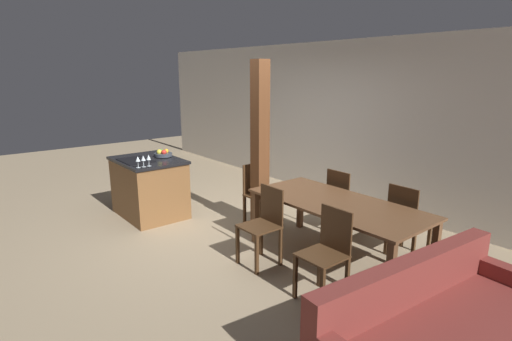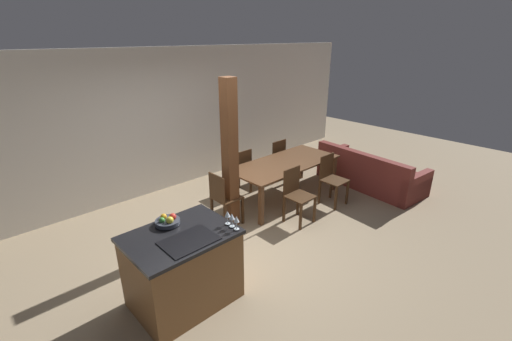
{
  "view_description": "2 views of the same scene",
  "coord_description": "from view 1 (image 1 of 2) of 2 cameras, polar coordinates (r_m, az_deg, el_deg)",
  "views": [
    {
      "loc": [
        4.47,
        -2.93,
        2.18
      ],
      "look_at": [
        0.6,
        0.2,
        0.95
      ],
      "focal_mm": 28.0,
      "sensor_mm": 36.0,
      "label": 1
    },
    {
      "loc": [
        -2.74,
        -3.36,
        2.89
      ],
      "look_at": [
        0.6,
        0.2,
        0.95
      ],
      "focal_mm": 24.0,
      "sensor_mm": 36.0,
      "label": 2
    }
  ],
  "objects": [
    {
      "name": "ground_plane",
      "position": [
        5.77,
        -5.35,
        -8.37
      ],
      "size": [
        16.0,
        16.0,
        0.0
      ],
      "primitive_type": "plane",
      "color": "#9E896B"
    },
    {
      "name": "wall_back",
      "position": [
        7.11,
        11.74,
        6.89
      ],
      "size": [
        11.2,
        0.08,
        2.7
      ],
      "color": "silver",
      "rests_on": "ground_plane"
    },
    {
      "name": "kitchen_island",
      "position": [
        6.39,
        -15.0,
        -2.31
      ],
      "size": [
        1.15,
        0.86,
        0.91
      ],
      "color": "brown",
      "rests_on": "ground_plane"
    },
    {
      "name": "fruit_bowl",
      "position": [
        6.37,
        -13.14,
        2.35
      ],
      "size": [
        0.28,
        0.28,
        0.12
      ],
      "color": "#383D47",
      "rests_on": "kitchen_island"
    },
    {
      "name": "wine_glass_near",
      "position": [
        5.67,
        -16.53,
        1.55
      ],
      "size": [
        0.06,
        0.06,
        0.16
      ],
      "color": "silver",
      "rests_on": "kitchen_island"
    },
    {
      "name": "wine_glass_middle",
      "position": [
        5.7,
        -15.81,
        1.66
      ],
      "size": [
        0.06,
        0.06,
        0.16
      ],
      "color": "silver",
      "rests_on": "kitchen_island"
    },
    {
      "name": "wine_glass_far",
      "position": [
        5.73,
        -15.09,
        1.77
      ],
      "size": [
        0.06,
        0.06,
        0.16
      ],
      "color": "silver",
      "rests_on": "kitchen_island"
    },
    {
      "name": "dining_table",
      "position": [
        4.74,
        11.47,
        -5.35
      ],
      "size": [
        2.12,
        0.95,
        0.72
      ],
      "color": "brown",
      "rests_on": "ground_plane"
    },
    {
      "name": "dining_chair_near_left",
      "position": [
        4.63,
        1.11,
        -7.59
      ],
      "size": [
        0.4,
        0.4,
        0.91
      ],
      "color": "#472D19",
      "rests_on": "ground_plane"
    },
    {
      "name": "dining_chair_near_right",
      "position": [
        4.01,
        10.09,
        -11.36
      ],
      "size": [
        0.4,
        0.4,
        0.91
      ],
      "color": "#472D19",
      "rests_on": "ground_plane"
    },
    {
      "name": "dining_chair_far_left",
      "position": [
        5.6,
        12.3,
        -4.08
      ],
      "size": [
        0.4,
        0.4,
        0.91
      ],
      "rotation": [
        0.0,
        0.0,
        3.14
      ],
      "color": "#472D19",
      "rests_on": "ground_plane"
    },
    {
      "name": "dining_chair_far_right",
      "position": [
        5.09,
        20.7,
        -6.49
      ],
      "size": [
        0.4,
        0.4,
        0.91
      ],
      "rotation": [
        0.0,
        0.0,
        3.14
      ],
      "color": "#472D19",
      "rests_on": "ground_plane"
    },
    {
      "name": "dining_chair_head_end",
      "position": [
        5.75,
        0.39,
        -3.26
      ],
      "size": [
        0.4,
        0.4,
        0.91
      ],
      "rotation": [
        0.0,
        0.0,
        1.57
      ],
      "color": "#472D19",
      "rests_on": "ground_plane"
    },
    {
      "name": "couch",
      "position": [
        3.5,
        25.14,
        -20.92
      ],
      "size": [
        1.08,
        2.16,
        0.77
      ],
      "rotation": [
        0.0,
        0.0,
        1.48
      ],
      "color": "maroon",
      "rests_on": "ground_plane"
    },
    {
      "name": "timber_post",
      "position": [
        5.47,
        0.56,
        3.26
      ],
      "size": [
        0.19,
        0.19,
        2.35
      ],
      "color": "brown",
      "rests_on": "ground_plane"
    }
  ]
}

